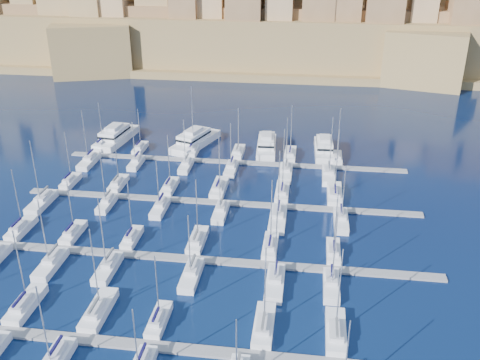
# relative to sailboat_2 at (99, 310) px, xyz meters

# --- Properties ---
(ground) EXTENTS (600.00, 600.00, 0.00)m
(ground) POSITION_rel_sailboat_2_xyz_m (11.66, 28.27, -0.75)
(ground) COLOR #020930
(ground) RESTS_ON ground
(pontoon_near) EXTENTS (84.00, 2.00, 0.40)m
(pontoon_near) POSITION_rel_sailboat_2_xyz_m (11.66, -5.73, -0.55)
(pontoon_near) COLOR slate
(pontoon_near) RESTS_ON ground
(pontoon_mid_near) EXTENTS (84.00, 2.00, 0.40)m
(pontoon_mid_near) POSITION_rel_sailboat_2_xyz_m (11.66, 16.27, -0.55)
(pontoon_mid_near) COLOR slate
(pontoon_mid_near) RESTS_ON ground
(pontoon_mid_far) EXTENTS (84.00, 2.00, 0.40)m
(pontoon_mid_far) POSITION_rel_sailboat_2_xyz_m (11.66, 38.27, -0.55)
(pontoon_mid_far) COLOR slate
(pontoon_mid_far) RESTS_ON ground
(pontoon_far) EXTENTS (84.00, 2.00, 0.40)m
(pontoon_far) POSITION_rel_sailboat_2_xyz_m (11.66, 60.27, -0.55)
(pontoon_far) COLOR slate
(pontoon_far) RESTS_ON ground
(sailboat_1) EXTENTS (2.78, 9.27, 13.75)m
(sailboat_1) POSITION_rel_sailboat_2_xyz_m (-11.50, -0.21, -0.01)
(sailboat_1) COLOR white
(sailboat_1) RESTS_ON ground
(sailboat_2) EXTENTS (2.91, 9.69, 14.71)m
(sailboat_2) POSITION_rel_sailboat_2_xyz_m (0.00, 0.00, 0.00)
(sailboat_2) COLOR white
(sailboat_2) RESTS_ON ground
(sailboat_3) EXTENTS (2.33, 7.77, 11.82)m
(sailboat_3) POSITION_rel_sailboat_2_xyz_m (9.52, -0.94, -0.04)
(sailboat_3) COLOR white
(sailboat_3) RESTS_ON ground
(sailboat_4) EXTENTS (2.82, 9.40, 13.94)m
(sailboat_4) POSITION_rel_sailboat_2_xyz_m (24.87, -0.15, -0.01)
(sailboat_4) COLOR white
(sailboat_4) RESTS_ON ground
(sailboat_5) EXTENTS (2.84, 9.48, 14.46)m
(sailboat_5) POSITION_rel_sailboat_2_xyz_m (35.08, -0.10, -0.00)
(sailboat_5) COLOR white
(sailboat_5) RESTS_ON ground
(sailboat_12) EXTENTS (2.58, 8.60, 13.10)m
(sailboat_12) POSITION_rel_sailboat_2_xyz_m (-23.80, 21.46, -0.02)
(sailboat_12) COLOR white
(sailboat_12) RESTS_ON ground
(sailboat_13) EXTENTS (2.42, 8.08, 11.52)m
(sailboat_13) POSITION_rel_sailboat_2_xyz_m (-13.24, 21.21, -0.04)
(sailboat_13) COLOR white
(sailboat_13) RESTS_ON ground
(sailboat_14) EXTENTS (2.26, 7.55, 12.77)m
(sailboat_14) POSITION_rel_sailboat_2_xyz_m (-1.70, 20.95, -0.03)
(sailboat_14) COLOR white
(sailboat_14) RESTS_ON ground
(sailboat_15) EXTENTS (2.69, 8.96, 13.10)m
(sailboat_15) POSITION_rel_sailboat_2_xyz_m (10.55, 21.64, -0.02)
(sailboat_15) COLOR white
(sailboat_15) RESTS_ON ground
(sailboat_16) EXTENTS (2.55, 8.51, 13.95)m
(sailboat_16) POSITION_rel_sailboat_2_xyz_m (24.00, 21.42, -0.01)
(sailboat_16) COLOR white
(sailboat_16) RESTS_ON ground
(sailboat_17) EXTENTS (2.39, 7.95, 12.93)m
(sailboat_17) POSITION_rel_sailboat_2_xyz_m (35.24, 21.15, -0.03)
(sailboat_17) COLOR white
(sailboat_17) RESTS_ON ground
(sailboat_19) EXTENTS (2.73, 9.10, 13.60)m
(sailboat_19) POSITION_rel_sailboat_2_xyz_m (-12.70, 10.84, -0.01)
(sailboat_19) COLOR white
(sailboat_19) RESTS_ON ground
(sailboat_20) EXTENTS (2.65, 8.83, 14.40)m
(sailboat_20) POSITION_rel_sailboat_2_xyz_m (-2.61, 10.97, -0.01)
(sailboat_20) COLOR white
(sailboat_20) RESTS_ON ground
(sailboat_21) EXTENTS (2.70, 9.01, 12.50)m
(sailboat_21) POSITION_rel_sailboat_2_xyz_m (11.82, 10.88, -0.02)
(sailboat_21) COLOR white
(sailboat_21) RESTS_ON ground
(sailboat_22) EXTENTS (2.86, 9.53, 14.39)m
(sailboat_22) POSITION_rel_sailboat_2_xyz_m (25.69, 10.63, -0.00)
(sailboat_22) COLOR white
(sailboat_22) RESTS_ON ground
(sailboat_23) EXTENTS (2.56, 8.53, 14.55)m
(sailboat_23) POSITION_rel_sailboat_2_xyz_m (34.68, 11.12, -0.01)
(sailboat_23) COLOR white
(sailboat_23) RESTS_ON ground
(sailboat_24) EXTENTS (2.30, 7.68, 12.68)m
(sailboat_24) POSITION_rel_sailboat_2_xyz_m (-23.38, 43.01, -0.03)
(sailboat_24) COLOR white
(sailboat_24) RESTS_ON ground
(sailboat_25) EXTENTS (2.46, 8.20, 11.53)m
(sailboat_25) POSITION_rel_sailboat_2_xyz_m (-12.17, 43.26, -0.04)
(sailboat_25) COLOR white
(sailboat_25) RESTS_ON ground
(sailboat_26) EXTENTS (2.49, 8.29, 13.12)m
(sailboat_26) POSITION_rel_sailboat_2_xyz_m (-0.28, 43.31, -0.02)
(sailboat_26) COLOR white
(sailboat_26) RESTS_ON ground
(sailboat_27) EXTENTS (2.96, 9.86, 14.09)m
(sailboat_27) POSITION_rel_sailboat_2_xyz_m (10.78, 44.08, -0.00)
(sailboat_27) COLOR white
(sailboat_27) RESTS_ON ground
(sailboat_28) EXTENTS (2.83, 9.43, 15.38)m
(sailboat_28) POSITION_rel_sailboat_2_xyz_m (24.74, 43.87, 0.00)
(sailboat_28) COLOR white
(sailboat_28) RESTS_ON ground
(sailboat_29) EXTENTS (3.12, 10.41, 15.67)m
(sailboat_29) POSITION_rel_sailboat_2_xyz_m (36.02, 44.35, 0.01)
(sailboat_29) COLOR white
(sailboat_29) RESTS_ON ground
(sailboat_30) EXTENTS (2.97, 9.89, 14.95)m
(sailboat_30) POSITION_rel_sailboat_2_xyz_m (-25.01, 32.45, 0.00)
(sailboat_30) COLOR white
(sailboat_30) RESTS_ON ground
(sailboat_31) EXTENTS (2.28, 7.60, 12.93)m
(sailboat_31) POSITION_rel_sailboat_2_xyz_m (-11.24, 33.57, -0.03)
(sailboat_31) COLOR white
(sailboat_31) RESTS_ON ground
(sailboat_32) EXTENTS (2.47, 8.22, 11.66)m
(sailboat_32) POSITION_rel_sailboat_2_xyz_m (0.29, 33.27, -0.04)
(sailboat_32) COLOR white
(sailboat_32) RESTS_ON ground
(sailboat_33) EXTENTS (2.53, 8.42, 12.63)m
(sailboat_33) POSITION_rel_sailboat_2_xyz_m (12.97, 33.17, -0.03)
(sailboat_33) COLOR white
(sailboat_33) RESTS_ON ground
(sailboat_34) EXTENTS (3.21, 10.71, 15.67)m
(sailboat_34) POSITION_rel_sailboat_2_xyz_m (24.63, 32.05, 0.02)
(sailboat_34) COLOR white
(sailboat_34) RESTS_ON ground
(sailboat_35) EXTENTS (2.75, 9.15, 12.97)m
(sailboat_35) POSITION_rel_sailboat_2_xyz_m (36.97, 32.81, -0.02)
(sailboat_35) COLOR white
(sailboat_35) RESTS_ON ground
(sailboat_36) EXTENTS (2.67, 8.90, 12.60)m
(sailboat_36) POSITION_rel_sailboat_2_xyz_m (-24.47, 65.61, -0.02)
(sailboat_36) COLOR white
(sailboat_36) RESTS_ON ground
(sailboat_37) EXTENTS (2.35, 7.84, 11.57)m
(sailboat_37) POSITION_rel_sailboat_2_xyz_m (-13.89, 65.09, -0.04)
(sailboat_37) COLOR white
(sailboat_37) RESTS_ON ground
(sailboat_38) EXTENTS (3.06, 10.19, 17.54)m
(sailboat_38) POSITION_rel_sailboat_2_xyz_m (0.03, 66.25, 0.03)
(sailboat_38) COLOR white
(sailboat_38) RESTS_ON ground
(sailboat_39) EXTENTS (2.66, 8.87, 12.65)m
(sailboat_39) POSITION_rel_sailboat_2_xyz_m (12.01, 65.59, -0.02)
(sailboat_39) COLOR white
(sailboat_39) RESTS_ON ground
(sailboat_40) EXTENTS (2.82, 9.41, 13.87)m
(sailboat_40) POSITION_rel_sailboat_2_xyz_m (25.36, 65.86, -0.01)
(sailboat_40) COLOR white
(sailboat_40) RESTS_ON ground
(sailboat_41) EXTENTS (2.42, 8.05, 13.85)m
(sailboat_41) POSITION_rel_sailboat_2_xyz_m (37.14, 65.20, -0.02)
(sailboat_41) COLOR white
(sailboat_41) RESTS_ON ground
(sailboat_42) EXTENTS (2.80, 9.35, 14.34)m
(sailboat_42) POSITION_rel_sailboat_2_xyz_m (-23.72, 54.72, -0.01)
(sailboat_42) COLOR white
(sailboat_42) RESTS_ON ground
(sailboat_43) EXTENTS (2.34, 7.81, 11.65)m
(sailboat_43) POSITION_rel_sailboat_2_xyz_m (-11.88, 55.47, -0.04)
(sailboat_43) COLOR white
(sailboat_43) RESTS_ON ground
(sailboat_44) EXTENTS (2.41, 8.03, 12.89)m
(sailboat_44) POSITION_rel_sailboat_2_xyz_m (0.68, 55.36, -0.03)
(sailboat_44) COLOR white
(sailboat_44) RESTS_ON ground
(sailboat_45) EXTENTS (2.59, 8.64, 12.59)m
(sailboat_45) POSITION_rel_sailboat_2_xyz_m (11.82, 55.07, -0.03)
(sailboat_45) COLOR white
(sailboat_45) RESTS_ON ground
(sailboat_46) EXTENTS (2.95, 9.85, 14.70)m
(sailboat_46) POSITION_rel_sailboat_2_xyz_m (24.90, 54.47, 0.00)
(sailboat_46) COLOR white
(sailboat_46) RESTS_ON ground
(sailboat_47) EXTENTS (3.01, 10.03, 15.41)m
(sailboat_47) POSITION_rel_sailboat_2_xyz_m (34.94, 54.38, 0.01)
(sailboat_47) COLOR white
(sailboat_47) RESTS_ON ground
(motor_yacht_a) EXTENTS (7.50, 18.79, 5.25)m
(motor_yacht_a) POSITION_rel_sailboat_2_xyz_m (-22.37, 70.56, 0.97)
(motor_yacht_a) COLOR white
(motor_yacht_a) RESTS_ON ground
(motor_yacht_b) EXTENTS (11.06, 19.06, 5.25)m
(motor_yacht_b) POSITION_rel_sailboat_2_xyz_m (-0.35, 70.57, 0.97)
(motor_yacht_b) COLOR white
(motor_yacht_b) RESTS_ON ground
(motor_yacht_c) EXTENTS (5.57, 15.96, 5.25)m
(motor_yacht_c) POSITION_rel_sailboat_2_xyz_m (19.00, 69.33, 0.97)
(motor_yacht_c) COLOR white
(motor_yacht_c) RESTS_ON ground
(motor_yacht_d) EXTENTS (5.14, 15.51, 5.25)m
(motor_yacht_d) POSITION_rel_sailboat_2_xyz_m (33.91, 69.15, 0.97)
(motor_yacht_d) COLOR white
(motor_yacht_d) RESTS_ON ground
(fortified_city) EXTENTS (460.00, 108.95, 59.52)m
(fortified_city) POSITION_rel_sailboat_2_xyz_m (11.48, 183.53, 13.99)
(fortified_city) COLOR brown
(fortified_city) RESTS_ON ground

